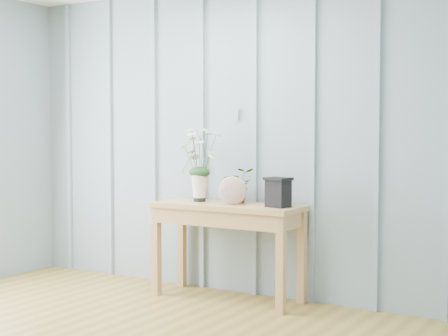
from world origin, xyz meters
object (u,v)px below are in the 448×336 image
Objects in this scene: sideboard at (227,218)px; daisy_vase at (199,154)px; carved_box at (278,192)px; felt_disc_vessel at (233,191)px.

sideboard is 0.56m from daisy_vase.
felt_disc_vessel is at bearing -175.21° from carved_box.
sideboard is 0.24m from felt_disc_vessel.
daisy_vase is (-0.27, 0.01, 0.50)m from sideboard.
carved_box is at bearing -2.79° from sideboard.
sideboard is 1.98× the size of daisy_vase.
felt_disc_vessel is (0.08, -0.05, 0.22)m from sideboard.
sideboard is 5.50× the size of felt_disc_vessel.
carved_box is (0.37, 0.03, 0.00)m from felt_disc_vessel.
felt_disc_vessel is 0.98× the size of carved_box.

